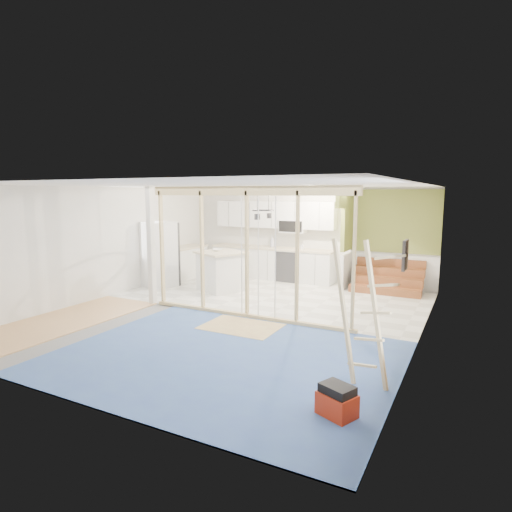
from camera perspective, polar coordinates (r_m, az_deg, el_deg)
The scene contains 17 objects.
room at distance 8.45m, azimuth -3.01°, elevation 0.52°, with size 7.01×8.01×2.61m.
floor_overlays at distance 8.74m, azimuth -2.32°, elevation -7.87°, with size 7.00×8.00×0.03m.
stud_frame at distance 8.54m, azimuth -4.43°, elevation 2.55°, with size 4.66×0.14×2.60m.
base_cabinets at distance 12.25m, azimuth -1.52°, elevation -0.95°, with size 4.45×2.24×0.93m.
upper_cabinets at distance 12.16m, azimuth 2.68°, elevation 5.38°, with size 3.60×0.41×0.85m.
green_partition at distance 11.20m, azimuth 15.83°, elevation 0.31°, with size 2.25×1.51×2.60m.
pot_rack at distance 10.19m, azimuth 0.87°, elevation 5.81°, with size 0.52×0.52×0.72m.
sheathing_panel at distance 5.40m, azimuth 18.70°, elevation -4.42°, with size 0.02×4.00×2.60m, color #A07C57.
electrical_panel at distance 5.93m, azimuth 19.27°, elevation 0.11°, with size 0.04×0.30×0.40m, color #37383C.
ceiling_light at distance 10.61m, azimuth 11.99°, elevation 8.66°, with size 0.32×0.32×0.08m, color #FFEABF.
fridge at distance 11.44m, azimuth -12.86°, elevation 0.15°, with size 0.90×0.87×1.72m.
island at distance 10.78m, azimuth -4.66°, elevation -2.07°, with size 1.36×1.36×1.01m.
bowl at distance 10.77m, azimuth -5.20°, elevation 0.80°, with size 0.23×0.23×0.06m, color white.
soap_bottle_a at distance 12.18m, azimuth 2.17°, elevation 1.96°, with size 0.13×0.13×0.33m, color #A8ABBC.
soap_bottle_b at distance 11.78m, azimuth 6.20°, elevation 1.33°, with size 0.08×0.08×0.18m, color silver.
toolbox at distance 5.05m, azimuth 10.75°, elevation -18.55°, with size 0.48×0.43×0.37m.
ladder at distance 5.63m, azimuth 14.17°, elevation -7.35°, with size 0.98×0.22×1.86m.
Camera 1 is at (4.24, -7.22, 2.46)m, focal length 30.00 mm.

